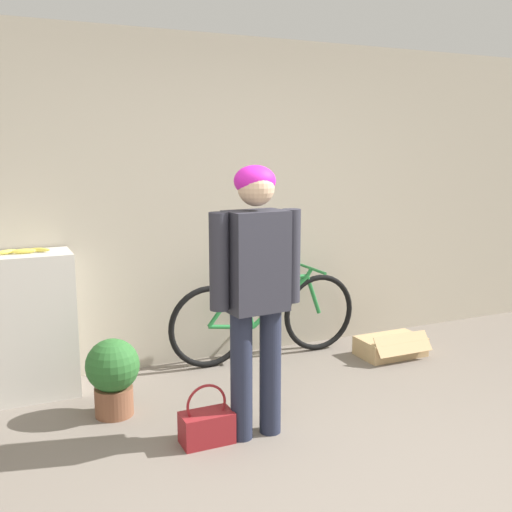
# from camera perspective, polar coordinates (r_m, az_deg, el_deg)

# --- Properties ---
(wall_back) EXTENTS (8.00, 0.07, 2.60)m
(wall_back) POSITION_cam_1_polar(r_m,az_deg,el_deg) (4.84, -5.19, 5.12)
(wall_back) COLOR #B7AD99
(wall_back) RESTS_ON ground_plane
(side_shelf) EXTENTS (0.80, 0.39, 1.02)m
(side_shelf) POSITION_cam_1_polar(r_m,az_deg,el_deg) (4.48, -22.03, -6.30)
(side_shelf) COLOR beige
(side_shelf) RESTS_ON ground_plane
(person) EXTENTS (0.57, 0.26, 1.63)m
(person) POSITION_cam_1_polar(r_m,az_deg,el_deg) (3.49, -0.01, -1.98)
(person) COLOR #23283D
(person) RESTS_ON ground_plane
(bicycle) EXTENTS (1.67, 0.46, 0.74)m
(bicycle) POSITION_cam_1_polar(r_m,az_deg,el_deg) (4.96, 0.96, -5.80)
(bicycle) COLOR black
(bicycle) RESTS_ON ground_plane
(banana) EXTENTS (0.35, 0.09, 0.04)m
(banana) POSITION_cam_1_polar(r_m,az_deg,el_deg) (4.36, -21.31, 0.45)
(banana) COLOR #EAD64C
(banana) RESTS_ON side_shelf
(handbag) EXTENTS (0.31, 0.17, 0.37)m
(handbag) POSITION_cam_1_polar(r_m,az_deg,el_deg) (3.69, -4.71, -15.80)
(handbag) COLOR maroon
(handbag) RESTS_ON ground_plane
(cardboard_box) EXTENTS (0.55, 0.39, 0.22)m
(cardboard_box) POSITION_cam_1_polar(r_m,az_deg,el_deg) (5.23, 12.71, -8.37)
(cardboard_box) COLOR tan
(cardboard_box) RESTS_ON ground_plane
(potted_plant) EXTENTS (0.35, 0.35, 0.51)m
(potted_plant) POSITION_cam_1_polar(r_m,az_deg,el_deg) (4.06, -13.47, -10.81)
(potted_plant) COLOR brown
(potted_plant) RESTS_ON ground_plane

